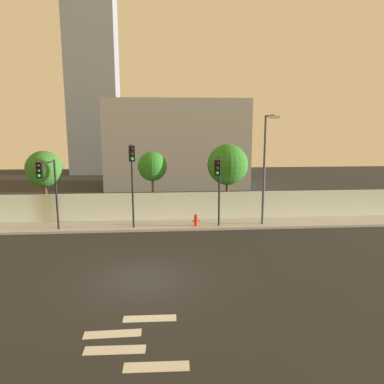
% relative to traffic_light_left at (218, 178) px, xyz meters
% --- Properties ---
extents(ground_plane, '(80.00, 80.00, 0.00)m').
position_rel_traffic_light_left_xyz_m(ground_plane, '(-4.21, -6.72, -3.33)').
color(ground_plane, '#272828').
extents(sidewalk, '(36.00, 2.40, 0.15)m').
position_rel_traffic_light_left_xyz_m(sidewalk, '(-4.21, 1.48, -3.26)').
color(sidewalk, '#B5B5B5').
rests_on(sidewalk, ground).
extents(perimeter_wall, '(36.00, 0.18, 1.80)m').
position_rel_traffic_light_left_xyz_m(perimeter_wall, '(-4.21, 2.77, -2.28)').
color(perimeter_wall, silver).
rests_on(perimeter_wall, sidewalk).
extents(crosswalk_marking, '(3.21, 3.03, 0.01)m').
position_rel_traffic_light_left_xyz_m(crosswalk_marking, '(-4.22, -11.24, -3.33)').
color(crosswalk_marking, silver).
rests_on(crosswalk_marking, ground).
extents(traffic_light_left, '(0.60, 1.75, 4.32)m').
position_rel_traffic_light_left_xyz_m(traffic_light_left, '(0.00, 0.00, 0.00)').
color(traffic_light_left, black).
rests_on(traffic_light_left, sidewalk).
extents(traffic_light_center, '(0.36, 1.52, 5.14)m').
position_rel_traffic_light_left_xyz_m(traffic_light_center, '(-5.09, 0.18, 0.55)').
color(traffic_light_center, black).
rests_on(traffic_light_center, sidewalk).
extents(traffic_light_right, '(0.63, 1.78, 4.27)m').
position_rel_traffic_light_left_xyz_m(traffic_light_right, '(-9.93, -0.02, -0.03)').
color(traffic_light_right, black).
rests_on(traffic_light_right, sidewalk).
extents(street_lamp_curbside, '(0.61, 2.07, 6.88)m').
position_rel_traffic_light_left_xyz_m(street_lamp_curbside, '(3.05, 0.76, 0.89)').
color(street_lamp_curbside, '#4C4C51').
rests_on(street_lamp_curbside, sidewalk).
extents(fire_hydrant, '(0.44, 0.26, 0.76)m').
position_rel_traffic_light_left_xyz_m(fire_hydrant, '(-1.25, 0.88, -2.78)').
color(fire_hydrant, red).
rests_on(fire_hydrant, sidewalk).
extents(roadside_tree_leftmost, '(2.42, 2.42, 4.74)m').
position_rel_traffic_light_left_xyz_m(roadside_tree_leftmost, '(-11.26, 3.71, 0.17)').
color(roadside_tree_leftmost, brown).
rests_on(roadside_tree_leftmost, ground).
extents(roadside_tree_midleft, '(2.01, 2.01, 4.64)m').
position_rel_traffic_light_left_xyz_m(roadside_tree_midleft, '(-4.02, 3.71, 0.29)').
color(roadside_tree_midleft, brown).
rests_on(roadside_tree_midleft, ground).
extents(roadside_tree_midright, '(2.84, 2.84, 5.14)m').
position_rel_traffic_light_left_xyz_m(roadside_tree_midright, '(1.20, 3.71, 0.37)').
color(roadside_tree_midright, brown).
rests_on(roadside_tree_midright, ground).
extents(low_building_distant, '(14.36, 6.00, 8.92)m').
position_rel_traffic_light_left_xyz_m(low_building_distant, '(-1.87, 16.77, 1.12)').
color(low_building_distant, '#959595').
rests_on(low_building_distant, ground).
extents(tower_on_skyline, '(6.25, 5.00, 29.03)m').
position_rel_traffic_light_left_xyz_m(tower_on_skyline, '(-12.22, 28.77, 11.18)').
color(tower_on_skyline, gray).
rests_on(tower_on_skyline, ground).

